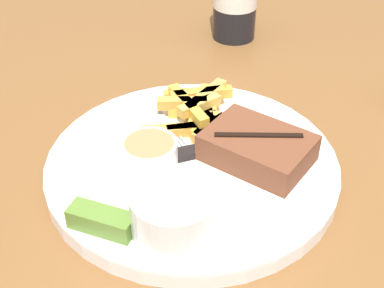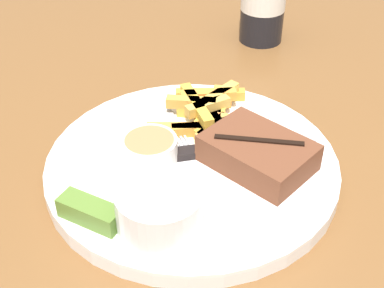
{
  "view_description": "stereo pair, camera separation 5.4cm",
  "coord_description": "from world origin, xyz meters",
  "px_view_note": "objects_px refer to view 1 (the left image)",
  "views": [
    {
      "loc": [
        0.27,
        -0.33,
        1.11
      ],
      "look_at": [
        0.0,
        0.0,
        0.78
      ],
      "focal_mm": 50.0,
      "sensor_mm": 36.0,
      "label": 1
    },
    {
      "loc": [
        0.31,
        -0.3,
        1.11
      ],
      "look_at": [
        0.0,
        0.0,
        0.78
      ],
      "focal_mm": 50.0,
      "sensor_mm": 36.0,
      "label": 2
    }
  ],
  "objects_px": {
    "dinner_plate": "(192,166)",
    "knife_utensil": "(223,145)",
    "dipping_sauce_cup": "(150,151)",
    "coleslaw_cup": "(174,211)",
    "pickle_spear": "(100,219)",
    "steak_portion": "(258,148)",
    "fork_utensil": "(161,119)"
  },
  "relations": [
    {
      "from": "steak_portion",
      "to": "knife_utensil",
      "type": "xyz_separation_m",
      "value": [
        -0.04,
        -0.01,
        -0.01
      ]
    },
    {
      "from": "dinner_plate",
      "to": "pickle_spear",
      "type": "xyz_separation_m",
      "value": [
        -0.0,
        -0.13,
        0.02
      ]
    },
    {
      "from": "steak_portion",
      "to": "fork_utensil",
      "type": "distance_m",
      "value": 0.12
    },
    {
      "from": "fork_utensil",
      "to": "knife_utensil",
      "type": "height_order",
      "value": "knife_utensil"
    },
    {
      "from": "steak_portion",
      "to": "dinner_plate",
      "type": "bearing_deg",
      "value": -140.57
    },
    {
      "from": "pickle_spear",
      "to": "steak_portion",
      "type": "bearing_deg",
      "value": 72.24
    },
    {
      "from": "dipping_sauce_cup",
      "to": "fork_utensil",
      "type": "xyz_separation_m",
      "value": [
        -0.04,
        0.06,
        -0.01
      ]
    },
    {
      "from": "coleslaw_cup",
      "to": "knife_utensil",
      "type": "bearing_deg",
      "value": 107.8
    },
    {
      "from": "coleslaw_cup",
      "to": "fork_utensil",
      "type": "relative_size",
      "value": 0.6
    },
    {
      "from": "dinner_plate",
      "to": "coleslaw_cup",
      "type": "distance_m",
      "value": 0.11
    },
    {
      "from": "steak_portion",
      "to": "coleslaw_cup",
      "type": "xyz_separation_m",
      "value": [
        0.0,
        -0.13,
        0.01
      ]
    },
    {
      "from": "steak_portion",
      "to": "pickle_spear",
      "type": "distance_m",
      "value": 0.18
    },
    {
      "from": "dinner_plate",
      "to": "steak_portion",
      "type": "bearing_deg",
      "value": 39.43
    },
    {
      "from": "dinner_plate",
      "to": "pickle_spear",
      "type": "bearing_deg",
      "value": -91.08
    },
    {
      "from": "dinner_plate",
      "to": "coleslaw_cup",
      "type": "height_order",
      "value": "coleslaw_cup"
    },
    {
      "from": "steak_portion",
      "to": "dipping_sauce_cup",
      "type": "xyz_separation_m",
      "value": [
        -0.08,
        -0.07,
        -0.0
      ]
    },
    {
      "from": "dinner_plate",
      "to": "coleslaw_cup",
      "type": "xyz_separation_m",
      "value": [
        0.05,
        -0.09,
        0.03
      ]
    },
    {
      "from": "dinner_plate",
      "to": "knife_utensil",
      "type": "xyz_separation_m",
      "value": [
        0.01,
        0.04,
        0.01
      ]
    },
    {
      "from": "steak_portion",
      "to": "pickle_spear",
      "type": "xyz_separation_m",
      "value": [
        -0.05,
        -0.17,
        -0.0
      ]
    },
    {
      "from": "dinner_plate",
      "to": "dipping_sauce_cup",
      "type": "height_order",
      "value": "dipping_sauce_cup"
    },
    {
      "from": "dipping_sauce_cup",
      "to": "knife_utensil",
      "type": "bearing_deg",
      "value": 57.9
    },
    {
      "from": "steak_portion",
      "to": "dipping_sauce_cup",
      "type": "relative_size",
      "value": 1.89
    },
    {
      "from": "dipping_sauce_cup",
      "to": "dinner_plate",
      "type": "bearing_deg",
      "value": 44.83
    },
    {
      "from": "coleslaw_cup",
      "to": "pickle_spear",
      "type": "relative_size",
      "value": 1.19
    },
    {
      "from": "pickle_spear",
      "to": "fork_utensil",
      "type": "bearing_deg",
      "value": 113.69
    },
    {
      "from": "dinner_plate",
      "to": "coleslaw_cup",
      "type": "bearing_deg",
      "value": -59.57
    },
    {
      "from": "dipping_sauce_cup",
      "to": "pickle_spear",
      "type": "height_order",
      "value": "dipping_sauce_cup"
    },
    {
      "from": "dinner_plate",
      "to": "pickle_spear",
      "type": "height_order",
      "value": "pickle_spear"
    },
    {
      "from": "dinner_plate",
      "to": "fork_utensil",
      "type": "distance_m",
      "value": 0.08
    },
    {
      "from": "dinner_plate",
      "to": "dipping_sauce_cup",
      "type": "relative_size",
      "value": 5.27
    },
    {
      "from": "pickle_spear",
      "to": "knife_utensil",
      "type": "relative_size",
      "value": 0.43
    },
    {
      "from": "dinner_plate",
      "to": "knife_utensil",
      "type": "distance_m",
      "value": 0.04
    }
  ]
}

